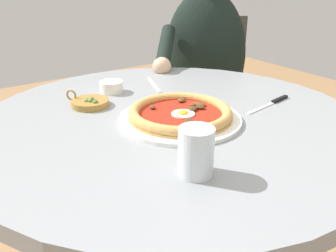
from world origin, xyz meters
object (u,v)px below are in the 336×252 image
at_px(pizza_on_plate, 180,115).
at_px(dining_table, 171,157).
at_px(steak_knife, 274,102).
at_px(olive_pan, 90,103).
at_px(water_glass, 196,155).
at_px(cafe_chair_diner, 206,91).
at_px(fork_utensil, 154,85).
at_px(diner_person, 203,98).
at_px(ramekin_capers, 111,86).

bearing_deg(pizza_on_plate, dining_table, 12.55).
xyz_separation_m(steak_knife, olive_pan, (0.28, 0.45, 0.01)).
xyz_separation_m(water_glass, cafe_chair_diner, (0.88, -0.77, -0.25)).
height_order(water_glass, olive_pan, water_glass).
height_order(pizza_on_plate, fork_utensil, pizza_on_plate).
height_order(dining_table, diner_person, diner_person).
distance_m(dining_table, steak_knife, 0.34).
distance_m(dining_table, water_glass, 0.33).
relative_size(steak_knife, olive_pan, 1.66).
bearing_deg(diner_person, water_glass, 139.62).
bearing_deg(steak_knife, dining_table, 76.20).
distance_m(dining_table, cafe_chair_diner, 0.89).
height_order(water_glass, fork_utensil, water_glass).
height_order(pizza_on_plate, water_glass, water_glass).
bearing_deg(fork_utensil, cafe_chair_diner, -56.60).
bearing_deg(ramekin_capers, dining_table, -172.89).
bearing_deg(water_glass, ramekin_capers, -9.50).
relative_size(steak_knife, diner_person, 0.16).
bearing_deg(cafe_chair_diner, dining_table, 133.78).
height_order(pizza_on_plate, cafe_chair_diner, cafe_chair_diner).
bearing_deg(dining_table, olive_pan, 35.02).
distance_m(pizza_on_plate, fork_utensil, 0.32).
distance_m(olive_pan, diner_person, 0.78).
relative_size(dining_table, water_glass, 10.78).
bearing_deg(dining_table, pizza_on_plate, -167.45).
xyz_separation_m(steak_knife, cafe_chair_diner, (0.69, -0.33, -0.21)).
xyz_separation_m(olive_pan, fork_utensil, (0.07, -0.26, -0.01)).
distance_m(water_glass, diner_person, 1.05).
relative_size(water_glass, steak_knife, 0.49).
xyz_separation_m(pizza_on_plate, diner_person, (0.55, -0.53, -0.22)).
bearing_deg(diner_person, dining_table, 133.90).
height_order(ramekin_capers, diner_person, diner_person).
height_order(dining_table, olive_pan, olive_pan).
bearing_deg(fork_utensil, olive_pan, 104.24).
height_order(steak_knife, cafe_chair_diner, cafe_chair_diner).
bearing_deg(pizza_on_plate, water_glass, 150.18).
height_order(dining_table, water_glass, water_glass).
bearing_deg(diner_person, ramekin_capers, 112.48).
relative_size(steak_knife, cafe_chair_diner, 0.22).
relative_size(steak_knife, fork_utensil, 1.19).
relative_size(dining_table, fork_utensil, 6.26).
height_order(water_glass, cafe_chair_diner, cafe_chair_diner).
distance_m(ramekin_capers, cafe_chair_diner, 0.79).
bearing_deg(pizza_on_plate, steak_knife, -98.50).
relative_size(olive_pan, diner_person, 0.10).
relative_size(pizza_on_plate, ramekin_capers, 4.41).
height_order(dining_table, fork_utensil, fork_utensil).
relative_size(diner_person, cafe_chair_diner, 1.36).
bearing_deg(cafe_chair_diner, pizza_on_plate, 135.50).
height_order(steak_knife, fork_utensil, steak_knife).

